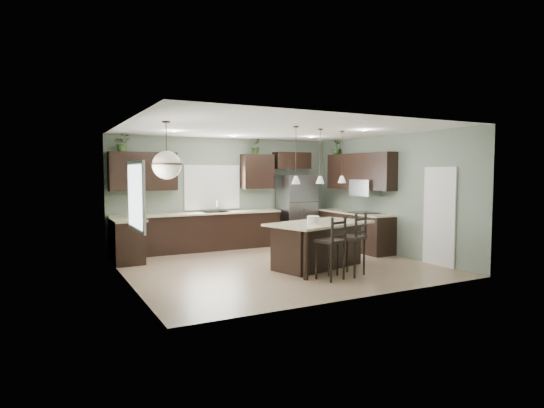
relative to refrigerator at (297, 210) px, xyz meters
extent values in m
plane|color=#9E8466|center=(-1.85, -2.31, -0.93)|extent=(6.00, 6.00, 0.00)
cube|color=white|center=(1.13, -3.86, 0.09)|extent=(0.04, 0.82, 2.04)
cube|color=white|center=(-2.25, 0.43, 0.62)|extent=(1.35, 0.02, 1.00)
cube|color=white|center=(-4.83, -3.11, 0.62)|extent=(0.02, 1.10, 1.00)
cube|color=black|center=(-4.55, -0.61, -0.48)|extent=(0.60, 0.90, 0.90)
cube|color=beige|center=(-4.53, -0.61, -0.01)|extent=(0.66, 0.96, 0.04)
cube|color=black|center=(-2.70, 0.14, -0.48)|extent=(4.20, 0.60, 0.90)
cube|color=beige|center=(-2.70, 0.12, -0.01)|extent=(4.20, 0.66, 0.04)
cube|color=gray|center=(-2.25, 0.12, 0.01)|extent=(0.70, 0.45, 0.01)
cylinder|color=silver|center=(-2.25, 0.09, 0.16)|extent=(0.02, 0.02, 0.28)
cube|color=black|center=(-4.00, 0.27, 1.02)|extent=(1.55, 0.34, 0.90)
cube|color=black|center=(-1.05, 0.27, 1.02)|extent=(0.85, 0.34, 0.90)
cube|color=black|center=(0.00, 0.27, 1.32)|extent=(1.05, 0.34, 0.45)
cube|color=black|center=(0.85, -1.43, -0.48)|extent=(0.60, 2.35, 0.90)
cube|color=beige|center=(0.83, -1.43, -0.01)|extent=(0.66, 2.35, 0.04)
cube|color=black|center=(0.83, -1.71, 0.02)|extent=(0.58, 0.75, 0.02)
cube|color=gray|center=(0.55, -1.71, -0.48)|extent=(0.01, 0.72, 0.60)
cube|color=black|center=(0.98, -1.43, 1.02)|extent=(0.34, 2.35, 0.90)
cube|color=gray|center=(0.93, -1.71, 0.62)|extent=(0.40, 0.75, 0.40)
cube|color=#9C9BA4|center=(0.00, 0.00, 0.00)|extent=(0.90, 0.74, 1.85)
cube|color=black|center=(-1.19, -2.91, -0.46)|extent=(2.35, 1.72, 0.92)
cylinder|color=silver|center=(-1.38, -2.96, 0.07)|extent=(0.24, 0.24, 0.14)
cube|color=black|center=(-1.59, -3.86, -0.35)|extent=(0.52, 0.52, 1.15)
cube|color=black|center=(-1.05, -3.76, -0.34)|extent=(0.57, 0.57, 1.18)
imported|color=#325123|center=(-4.46, 0.24, 1.67)|extent=(0.39, 0.35, 0.38)
imported|color=#2F4E22|center=(-1.09, 0.24, 1.69)|extent=(0.28, 0.24, 0.44)
imported|color=#2B4A20|center=(0.95, -0.46, 1.67)|extent=(0.27, 0.27, 0.39)
plane|color=slate|center=(-1.85, 0.44, 0.48)|extent=(6.00, 0.00, 6.00)
plane|color=slate|center=(-1.85, -5.06, 0.48)|extent=(6.00, 0.00, 6.00)
plane|color=slate|center=(-4.85, -2.31, 0.48)|extent=(0.00, 5.50, 5.50)
plane|color=slate|center=(1.15, -2.31, 0.48)|extent=(0.00, 5.50, 5.50)
plane|color=white|center=(-1.85, -2.31, 1.87)|extent=(6.00, 6.00, 0.00)
camera|label=1|loc=(-6.24, -10.52, 1.00)|focal=30.00mm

